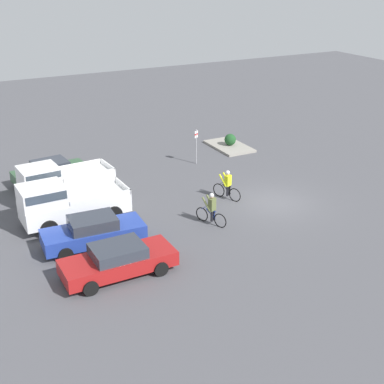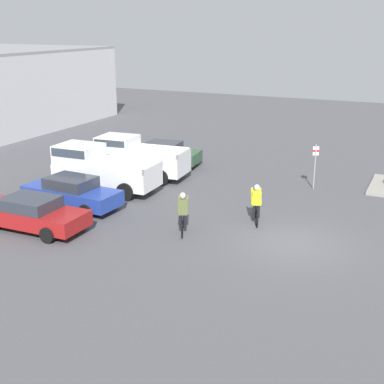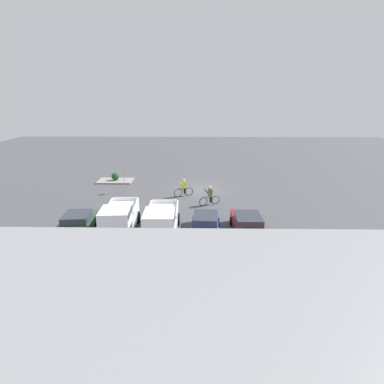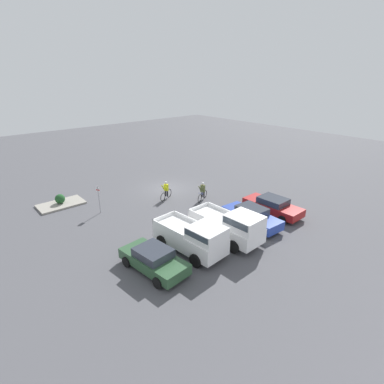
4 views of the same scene
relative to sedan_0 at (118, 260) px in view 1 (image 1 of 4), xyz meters
name	(u,v)px [view 1 (image 1 of 4)]	position (x,y,z in m)	size (l,w,h in m)	color
ground_plane	(274,202)	(2.95, -9.88, -0.68)	(80.00, 80.00, 0.00)	#4C4C51
sedan_0	(118,260)	(0.00, 0.00, 0.00)	(2.00, 4.66, 1.33)	maroon
sedan_1	(93,232)	(2.80, 0.13, 0.04)	(2.09, 4.63, 1.43)	#233D9E
pickup_truck_0	(65,202)	(5.59, 0.61, 0.46)	(2.30, 5.21, 2.20)	white
pickup_truck_1	(60,182)	(8.37, 0.11, 0.44)	(2.42, 4.95, 2.15)	white
sedan_2	(51,172)	(11.20, -0.05, 0.01)	(2.31, 4.37, 1.36)	#2D5133
cyclist_0	(227,185)	(4.54, -7.91, 0.13)	(1.71, 0.76, 1.66)	black
cyclist_1	(211,209)	(2.27, -5.64, 0.13)	(1.73, 0.77, 1.67)	black
fire_lane_sign	(196,143)	(10.19, -9.04, 0.70)	(0.14, 0.28, 2.27)	#9E9EA3
curb_island	(229,146)	(12.04, -12.63, -0.60)	(3.61, 2.16, 0.15)	gray
shrub	(230,140)	(12.04, -12.70, -0.13)	(0.80, 0.80, 0.80)	#1E4C23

